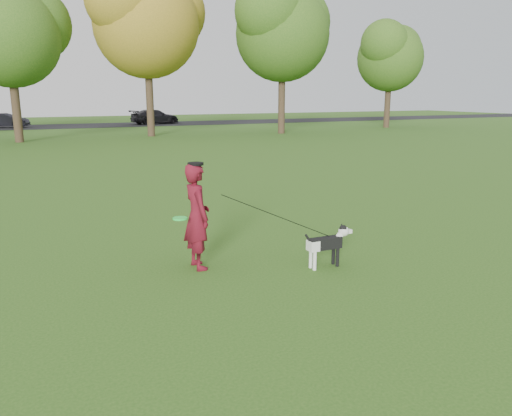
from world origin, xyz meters
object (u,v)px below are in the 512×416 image
car_mid (6,120)px  car_right (155,117)px  dog (328,242)px  man (197,216)px

car_mid → car_right: (12.55, 0.00, 0.07)m
dog → car_mid: (-5.60, 40.33, 0.18)m
dog → car_mid: car_mid is taller
man → car_mid: 39.65m
dog → car_right: size_ratio=0.20×
man → dog: bearing=-116.1°
car_right → man: bearing=153.7°
man → dog: size_ratio=1.89×
dog → car_right: car_right is taller
car_mid → dog: bearing=-152.3°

